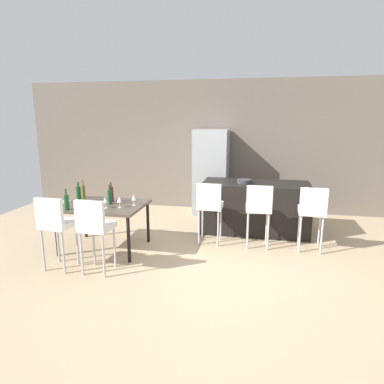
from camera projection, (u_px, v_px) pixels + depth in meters
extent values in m
plane|color=tan|center=(222.00, 253.00, 5.25)|extent=(10.00, 10.00, 0.00)
cube|color=#665B51|center=(237.00, 146.00, 7.49)|extent=(10.00, 0.12, 2.90)
cube|color=black|center=(255.00, 207.00, 6.20)|extent=(1.93, 0.87, 0.92)
cube|color=silver|center=(210.00, 205.00, 5.58)|extent=(0.40, 0.40, 0.08)
cube|color=silver|center=(209.00, 195.00, 5.37)|extent=(0.40, 0.06, 0.36)
cylinder|color=#B2B2B7|center=(202.00, 222.00, 5.85)|extent=(0.03, 0.03, 0.61)
cylinder|color=#B2B2B7|center=(221.00, 223.00, 5.78)|extent=(0.03, 0.03, 0.61)
cylinder|color=#B2B2B7|center=(199.00, 227.00, 5.54)|extent=(0.03, 0.03, 0.61)
cylinder|color=#B2B2B7|center=(218.00, 229.00, 5.47)|extent=(0.03, 0.03, 0.61)
cube|color=silver|center=(258.00, 208.00, 5.43)|extent=(0.43, 0.43, 0.08)
cube|color=silver|center=(259.00, 197.00, 5.21)|extent=(0.40, 0.09, 0.36)
cylinder|color=#B2B2B7|center=(247.00, 225.00, 5.68)|extent=(0.03, 0.03, 0.61)
cylinder|color=#B2B2B7|center=(267.00, 226.00, 5.64)|extent=(0.03, 0.03, 0.61)
cylinder|color=#B2B2B7|center=(248.00, 231.00, 5.37)|extent=(0.03, 0.03, 0.61)
cylinder|color=#B2B2B7|center=(268.00, 232.00, 5.33)|extent=(0.03, 0.03, 0.61)
cube|color=silver|center=(312.00, 211.00, 5.26)|extent=(0.41, 0.41, 0.08)
cube|color=silver|center=(314.00, 200.00, 5.05)|extent=(0.40, 0.07, 0.36)
cylinder|color=#B2B2B7|center=(299.00, 228.00, 5.53)|extent=(0.03, 0.03, 0.61)
cylinder|color=#B2B2B7|center=(319.00, 229.00, 5.45)|extent=(0.03, 0.03, 0.61)
cylinder|color=#B2B2B7|center=(300.00, 234.00, 5.22)|extent=(0.03, 0.03, 0.61)
cylinder|color=#B2B2B7|center=(322.00, 236.00, 5.15)|extent=(0.03, 0.03, 0.61)
cube|color=#4C4238|center=(103.00, 206.00, 5.30)|extent=(1.29, 0.97, 0.04)
cylinder|color=black|center=(85.00, 218.00, 5.91)|extent=(0.05, 0.05, 0.70)
cylinder|color=black|center=(148.00, 222.00, 5.67)|extent=(0.05, 0.05, 0.70)
cylinder|color=black|center=(57.00, 234.00, 5.09)|extent=(0.05, 0.05, 0.70)
cylinder|color=black|center=(129.00, 240.00, 4.86)|extent=(0.05, 0.05, 0.70)
cube|color=silver|center=(58.00, 224.00, 4.63)|extent=(0.42, 0.42, 0.08)
cube|color=silver|center=(49.00, 212.00, 4.42)|extent=(0.40, 0.08, 0.36)
cylinder|color=#B2B2B7|center=(58.00, 242.00, 4.89)|extent=(0.03, 0.03, 0.61)
cylinder|color=#B2B2B7|center=(77.00, 244.00, 4.81)|extent=(0.03, 0.03, 0.61)
cylinder|color=#B2B2B7|center=(43.00, 250.00, 4.59)|extent=(0.03, 0.03, 0.61)
cylinder|color=#B2B2B7|center=(63.00, 253.00, 4.51)|extent=(0.03, 0.03, 0.61)
cube|color=silver|center=(97.00, 226.00, 4.51)|extent=(0.41, 0.41, 0.08)
cube|color=silver|center=(89.00, 214.00, 4.30)|extent=(0.40, 0.07, 0.36)
cylinder|color=#B2B2B7|center=(94.00, 245.00, 4.77)|extent=(0.03, 0.03, 0.61)
cylinder|color=#B2B2B7|center=(115.00, 247.00, 4.70)|extent=(0.03, 0.03, 0.61)
cylinder|color=#B2B2B7|center=(82.00, 254.00, 4.47)|extent=(0.03, 0.03, 0.61)
cylinder|color=#B2B2B7|center=(104.00, 256.00, 4.40)|extent=(0.03, 0.03, 0.61)
cylinder|color=#194723|center=(67.00, 203.00, 4.96)|extent=(0.07, 0.07, 0.23)
cylinder|color=#194723|center=(66.00, 192.00, 4.92)|extent=(0.02, 0.02, 0.09)
cylinder|color=#194723|center=(110.00, 197.00, 5.29)|extent=(0.07, 0.07, 0.23)
cylinder|color=#194723|center=(109.00, 187.00, 5.26)|extent=(0.02, 0.02, 0.09)
cylinder|color=#194723|center=(79.00, 194.00, 5.45)|extent=(0.08, 0.08, 0.25)
cylinder|color=#194723|center=(78.00, 184.00, 5.42)|extent=(0.03, 0.03, 0.08)
cylinder|color=brown|center=(83.00, 192.00, 5.68)|extent=(0.06, 0.06, 0.22)
cylinder|color=brown|center=(83.00, 182.00, 5.64)|extent=(0.02, 0.02, 0.10)
cylinder|color=#471E19|center=(111.00, 194.00, 5.44)|extent=(0.07, 0.07, 0.25)
cylinder|color=#471E19|center=(111.00, 185.00, 5.40)|extent=(0.02, 0.02, 0.08)
cylinder|color=silver|center=(106.00, 208.00, 5.08)|extent=(0.06, 0.06, 0.00)
cylinder|color=silver|center=(106.00, 205.00, 5.07)|extent=(0.01, 0.01, 0.08)
cone|color=silver|center=(105.00, 200.00, 5.05)|extent=(0.07, 0.07, 0.09)
cylinder|color=silver|center=(120.00, 207.00, 5.11)|extent=(0.06, 0.06, 0.00)
cylinder|color=silver|center=(120.00, 205.00, 5.10)|extent=(0.01, 0.01, 0.08)
cone|color=silver|center=(119.00, 199.00, 5.08)|extent=(0.07, 0.07, 0.09)
cylinder|color=silver|center=(134.00, 205.00, 5.24)|extent=(0.06, 0.06, 0.00)
cylinder|color=silver|center=(134.00, 203.00, 5.23)|extent=(0.01, 0.01, 0.08)
cone|color=silver|center=(134.00, 197.00, 5.21)|extent=(0.07, 0.07, 0.09)
cube|color=#939699|center=(211.00, 172.00, 7.28)|extent=(0.72, 0.68, 1.84)
cylinder|color=#333338|center=(244.00, 181.00, 6.06)|extent=(0.26, 0.26, 0.07)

